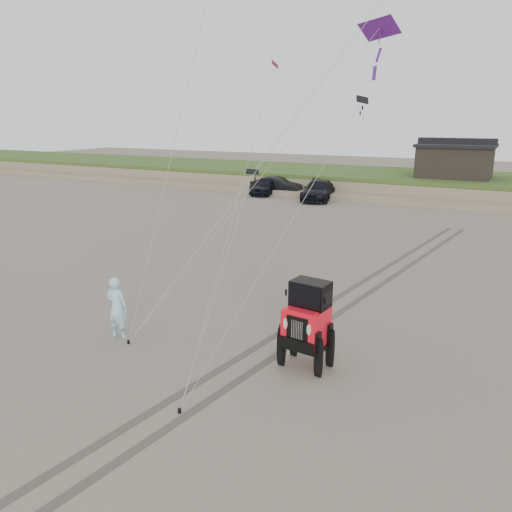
# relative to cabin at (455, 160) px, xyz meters

# --- Properties ---
(ground) EXTENTS (160.00, 160.00, 0.00)m
(ground) POSITION_rel_cabin_xyz_m (-2.00, -37.00, -3.24)
(ground) COLOR #6B6054
(ground) RESTS_ON ground
(dune_ridge) EXTENTS (160.00, 14.25, 1.73)m
(dune_ridge) POSITION_rel_cabin_xyz_m (-2.00, 0.50, -2.42)
(dune_ridge) COLOR #7A6B54
(dune_ridge) RESTS_ON ground
(cabin) EXTENTS (6.40, 5.40, 3.35)m
(cabin) POSITION_rel_cabin_xyz_m (0.00, 0.00, 0.00)
(cabin) COLOR black
(cabin) RESTS_ON dune_ridge
(truck_a) EXTENTS (1.85, 4.46, 1.51)m
(truck_a) POSITION_rel_cabin_xyz_m (-15.00, -6.74, -2.48)
(truck_a) COLOR black
(truck_a) RESTS_ON ground
(truck_b) EXTENTS (4.80, 1.83, 1.56)m
(truck_b) POSITION_rel_cabin_xyz_m (-14.41, -6.05, -2.46)
(truck_b) COLOR black
(truck_b) RESTS_ON ground
(truck_c) EXTENTS (3.34, 6.01, 1.65)m
(truck_c) POSITION_rel_cabin_xyz_m (-9.82, -7.39, -2.41)
(truck_c) COLOR black
(truck_c) RESTS_ON ground
(jeep) EXTENTS (2.86, 5.53, 1.98)m
(jeep) POSITION_rel_cabin_xyz_m (0.54, -35.35, -2.25)
(jeep) COLOR #FF1123
(jeep) RESTS_ON ground
(man) EXTENTS (0.79, 0.57, 2.01)m
(man) POSITION_rel_cabin_xyz_m (-5.46, -36.34, -2.23)
(man) COLOR #92CDE1
(man) RESTS_ON ground
(stake_main) EXTENTS (0.08, 0.08, 0.12)m
(stake_main) POSITION_rel_cabin_xyz_m (-4.86, -36.58, -3.18)
(stake_main) COLOR black
(stake_main) RESTS_ON ground
(stake_aux) EXTENTS (0.08, 0.08, 0.12)m
(stake_aux) POSITION_rel_cabin_xyz_m (-1.21, -38.90, -3.18)
(stake_aux) COLOR black
(stake_aux) RESTS_ON ground
(tire_tracks) EXTENTS (5.22, 29.74, 0.01)m
(tire_tracks) POSITION_rel_cabin_xyz_m (0.00, -29.00, -3.23)
(tire_tracks) COLOR #4C443D
(tire_tracks) RESTS_ON ground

